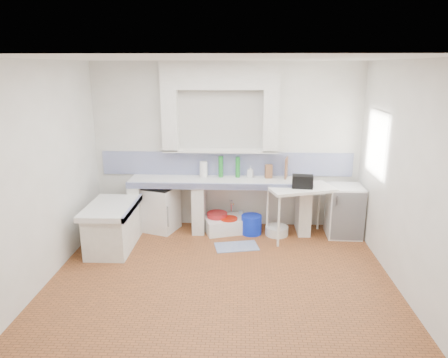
{
  "coord_description": "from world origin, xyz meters",
  "views": [
    {
      "loc": [
        0.25,
        -4.87,
        2.72
      ],
      "look_at": [
        0.0,
        1.0,
        1.1
      ],
      "focal_mm": 33.0,
      "sensor_mm": 36.0,
      "label": 1
    }
  ],
  "objects_px": {
    "stove": "(160,209)",
    "sink": "(231,225)",
    "fridge": "(344,211)",
    "side_table": "(300,212)"
  },
  "relations": [
    {
      "from": "stove",
      "to": "side_table",
      "type": "bearing_deg",
      "value": 13.9
    },
    {
      "from": "side_table",
      "to": "stove",
      "type": "bearing_deg",
      "value": 156.27
    },
    {
      "from": "sink",
      "to": "fridge",
      "type": "height_order",
      "value": "fridge"
    },
    {
      "from": "side_table",
      "to": "fridge",
      "type": "height_order",
      "value": "fridge"
    },
    {
      "from": "stove",
      "to": "side_table",
      "type": "height_order",
      "value": "stove"
    },
    {
      "from": "stove",
      "to": "fridge",
      "type": "xyz_separation_m",
      "value": [
        3.07,
        -0.11,
        0.05
      ]
    },
    {
      "from": "stove",
      "to": "sink",
      "type": "distance_m",
      "value": 1.24
    },
    {
      "from": "side_table",
      "to": "fridge",
      "type": "relative_size",
      "value": 1.23
    },
    {
      "from": "stove",
      "to": "sink",
      "type": "xyz_separation_m",
      "value": [
        1.21,
        -0.01,
        -0.27
      ]
    },
    {
      "from": "stove",
      "to": "fridge",
      "type": "distance_m",
      "value": 3.07
    }
  ]
}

